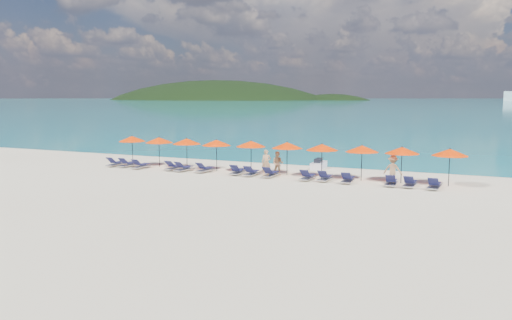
% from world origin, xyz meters
% --- Properties ---
extents(ground, '(1400.00, 1400.00, 0.00)m').
position_xyz_m(ground, '(0.00, 0.00, 0.00)').
color(ground, beige).
extents(sea, '(1600.00, 1300.00, 0.01)m').
position_xyz_m(sea, '(0.00, 660.00, 0.01)').
color(sea, '#1FA9B2').
rests_on(sea, ground).
extents(headland_main, '(374.00, 242.00, 126.50)m').
position_xyz_m(headland_main, '(-300.00, 540.00, -38.00)').
color(headland_main, black).
rests_on(headland_main, ground).
extents(headland_small, '(162.00, 126.00, 85.50)m').
position_xyz_m(headland_small, '(-150.00, 560.00, -35.00)').
color(headland_small, black).
rests_on(headland_small, ground).
extents(jetski, '(0.96, 2.21, 0.77)m').
position_xyz_m(jetski, '(2.48, 8.62, 0.32)').
color(jetski, white).
rests_on(jetski, ground).
extents(beachgoer_a, '(0.73, 0.59, 1.72)m').
position_xyz_m(beachgoer_a, '(0.06, 4.54, 0.86)').
color(beachgoer_a, tan).
rests_on(beachgoer_a, ground).
extents(beachgoer_b, '(0.83, 0.56, 1.60)m').
position_xyz_m(beachgoer_b, '(0.80, 4.79, 0.80)').
color(beachgoer_b, tan).
rests_on(beachgoer_b, ground).
extents(beachgoer_c, '(1.16, 0.61, 1.73)m').
position_xyz_m(beachgoer_c, '(8.37, 4.65, 0.87)').
color(beachgoer_c, tan).
rests_on(beachgoer_c, ground).
extents(umbrella_0, '(2.10, 2.10, 2.28)m').
position_xyz_m(umbrella_0, '(-11.35, 4.97, 2.02)').
color(umbrella_0, black).
rests_on(umbrella_0, ground).
extents(umbrella_1, '(2.10, 2.10, 2.28)m').
position_xyz_m(umbrella_1, '(-8.81, 4.90, 2.02)').
color(umbrella_1, black).
rests_on(umbrella_1, ground).
extents(umbrella_2, '(2.10, 2.10, 2.28)m').
position_xyz_m(umbrella_2, '(-6.37, 4.86, 2.02)').
color(umbrella_2, black).
rests_on(umbrella_2, ground).
extents(umbrella_3, '(2.10, 2.10, 2.28)m').
position_xyz_m(umbrella_3, '(-3.87, 4.80, 2.02)').
color(umbrella_3, black).
rests_on(umbrella_3, ground).
extents(umbrella_4, '(2.10, 2.10, 2.28)m').
position_xyz_m(umbrella_4, '(-1.30, 5.07, 2.02)').
color(umbrella_4, black).
rests_on(umbrella_4, ground).
extents(umbrella_5, '(2.10, 2.10, 2.28)m').
position_xyz_m(umbrella_5, '(1.35, 5.09, 2.02)').
color(umbrella_5, black).
rests_on(umbrella_5, ground).
extents(umbrella_6, '(2.10, 2.10, 2.28)m').
position_xyz_m(umbrella_6, '(3.83, 4.87, 2.02)').
color(umbrella_6, black).
rests_on(umbrella_6, ground).
extents(umbrella_7, '(2.10, 2.10, 2.28)m').
position_xyz_m(umbrella_7, '(6.39, 4.96, 2.02)').
color(umbrella_7, black).
rests_on(umbrella_7, ground).
extents(umbrella_8, '(2.10, 2.10, 2.28)m').
position_xyz_m(umbrella_8, '(8.81, 5.03, 2.02)').
color(umbrella_8, black).
rests_on(umbrella_8, ground).
extents(umbrella_9, '(2.10, 2.10, 2.28)m').
position_xyz_m(umbrella_9, '(11.52, 5.03, 2.02)').
color(umbrella_9, black).
rests_on(umbrella_9, ground).
extents(lounger_0, '(0.66, 1.72, 0.66)m').
position_xyz_m(lounger_0, '(-11.98, 3.74, 0.24)').
color(lounger_0, silver).
rests_on(lounger_0, ground).
extents(lounger_1, '(0.63, 1.70, 0.66)m').
position_xyz_m(lounger_1, '(-10.89, 3.81, 0.24)').
color(lounger_1, silver).
rests_on(lounger_1, ground).
extents(lounger_2, '(0.64, 1.71, 0.66)m').
position_xyz_m(lounger_2, '(-9.53, 3.56, 0.24)').
color(lounger_2, silver).
rests_on(lounger_2, ground).
extents(lounger_3, '(0.65, 1.71, 0.66)m').
position_xyz_m(lounger_3, '(-6.88, 3.88, 0.24)').
color(lounger_3, silver).
rests_on(lounger_3, ground).
extents(lounger_4, '(0.78, 1.75, 0.66)m').
position_xyz_m(lounger_4, '(-5.89, 3.70, 0.24)').
color(lounger_4, silver).
rests_on(lounger_4, ground).
extents(lounger_5, '(0.79, 1.75, 0.66)m').
position_xyz_m(lounger_5, '(-4.30, 3.90, 0.24)').
color(lounger_5, silver).
rests_on(lounger_5, ground).
extents(lounger_6, '(0.79, 1.75, 0.66)m').
position_xyz_m(lounger_6, '(-1.80, 3.91, 0.24)').
color(lounger_6, silver).
rests_on(lounger_6, ground).
extents(lounger_7, '(0.68, 1.72, 0.66)m').
position_xyz_m(lounger_7, '(-0.68, 3.78, 0.24)').
color(lounger_7, silver).
rests_on(lounger_7, ground).
extents(lounger_8, '(0.64, 1.71, 0.66)m').
position_xyz_m(lounger_8, '(0.68, 3.82, 0.24)').
color(lounger_8, silver).
rests_on(lounger_8, ground).
extents(lounger_9, '(0.67, 1.72, 0.66)m').
position_xyz_m(lounger_9, '(3.27, 3.71, 0.24)').
color(lounger_9, silver).
rests_on(lounger_9, ground).
extents(lounger_10, '(0.62, 1.70, 0.66)m').
position_xyz_m(lounger_10, '(4.36, 3.83, 0.24)').
color(lounger_10, silver).
rests_on(lounger_10, ground).
extents(lounger_11, '(0.71, 1.73, 0.66)m').
position_xyz_m(lounger_11, '(5.83, 3.71, 0.24)').
color(lounger_11, silver).
rests_on(lounger_11, ground).
extents(lounger_12, '(0.73, 1.74, 0.66)m').
position_xyz_m(lounger_12, '(8.42, 3.82, 0.24)').
color(lounger_12, silver).
rests_on(lounger_12, ground).
extents(lounger_13, '(0.67, 1.72, 0.66)m').
position_xyz_m(lounger_13, '(9.49, 3.82, 0.24)').
color(lounger_13, silver).
rests_on(lounger_13, ground).
extents(lounger_14, '(0.70, 1.73, 0.66)m').
position_xyz_m(lounger_14, '(10.84, 3.73, 0.24)').
color(lounger_14, silver).
rests_on(lounger_14, ground).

